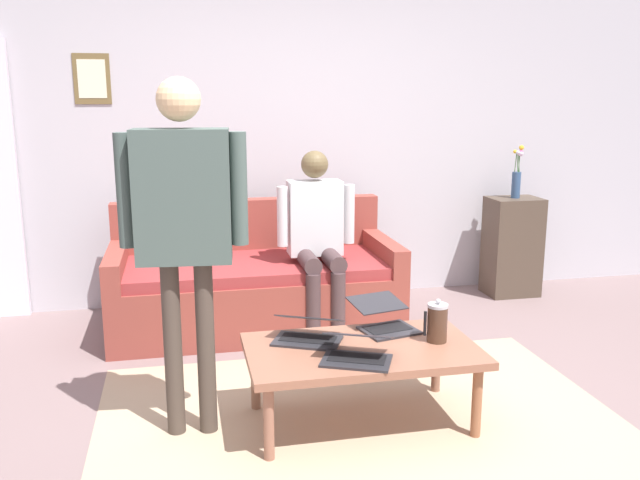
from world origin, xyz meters
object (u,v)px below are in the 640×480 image
laptop_right (357,352)px  person_seated (317,231)px  side_shelf (512,246)px  person_standing (184,213)px  french_press (437,323)px  coffee_table (362,355)px  laptop_center (385,320)px  flower_vase (517,177)px  couch (254,285)px  laptop_left (308,333)px

laptop_right → person_seated: (-0.12, -1.54, 0.27)m
side_shelf → person_standing: bearing=34.4°
person_standing → person_seated: (-0.91, -1.30, -0.39)m
french_press → person_seated: person_seated is taller
coffee_table → laptop_center: 0.32m
coffee_table → flower_vase: 2.74m
coffee_table → person_seated: 1.43m
person_standing → laptop_right: bearing=163.2°
couch → person_seated: (-0.42, 0.23, 0.42)m
couch → coffee_table: bearing=102.7°
french_press → flower_vase: bearing=-126.8°
coffee_table → laptop_left: laptop_left is taller
flower_vase → person_standing: (2.70, 1.85, 0.12)m
laptop_right → french_press: french_press is taller
coffee_table → laptop_center: bearing=-129.3°
flower_vase → person_standing: bearing=34.4°
laptop_left → french_press: 0.67m
couch → laptop_left: 1.47m
coffee_table → french_press: french_press is taller
person_standing → person_seated: 1.63m
flower_vase → person_standing: 3.27m
laptop_right → french_press: size_ratio=1.78×
person_seated → couch: bearing=-28.4°
coffee_table → laptop_center: size_ratio=2.79×
couch → side_shelf: bearing=-171.7°
laptop_right → french_press: 0.49m
couch → laptop_center: bearing=112.0°
french_press → side_shelf: size_ratio=0.28×
coffee_table → laptop_right: laptop_right is taller
laptop_center → french_press: french_press is taller
laptop_left → laptop_right: (-0.18, 0.30, 0.00)m
laptop_left → side_shelf: 2.75m
coffee_table → laptop_center: (-0.19, -0.24, 0.09)m
flower_vase → laptop_right: bearing=47.4°
laptop_center → coffee_table: bearing=50.7°
laptop_right → french_press: (-0.47, -0.15, 0.06)m
couch → person_standing: person_standing is taller
side_shelf → person_standing: person_standing is taller
laptop_center → side_shelf: (-1.65, -1.70, -0.05)m
coffee_table → laptop_left: 0.30m
couch → laptop_center: (-0.55, 1.37, 0.16)m
couch → person_standing: bearing=72.1°
coffee_table → laptop_right: 0.19m
laptop_left → laptop_center: size_ratio=1.01×
couch → french_press: bearing=115.2°
person_standing → coffee_table: bearing=174.5°
couch → coffee_table: (-0.36, 1.61, 0.07)m
french_press → flower_vase: flower_vase is taller
french_press → side_shelf: (-1.44, -1.93, -0.10)m
laptop_left → person_seated: 1.30m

